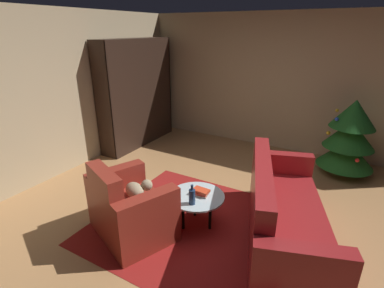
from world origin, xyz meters
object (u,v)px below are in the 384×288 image
at_px(book_stack_on_table, 201,192).
at_px(armchair_red, 130,209).
at_px(decorated_tree, 349,137).
at_px(bottle_on_table, 192,196).
at_px(coffee_table, 197,198).
at_px(bookshelf_unit, 141,93).
at_px(couch_red, 282,216).

bearing_deg(book_stack_on_table, armchair_red, -137.95).
distance_m(armchair_red, decorated_tree, 3.51).
distance_m(book_stack_on_table, bottle_on_table, 0.23).
height_order(book_stack_on_table, decorated_tree, decorated_tree).
bearing_deg(decorated_tree, coffee_table, -121.34).
xyz_separation_m(bookshelf_unit, coffee_table, (2.32, -1.94, -0.66)).
xyz_separation_m(coffee_table, bottle_on_table, (0.04, -0.18, 0.13)).
height_order(coffee_table, decorated_tree, decorated_tree).
relative_size(armchair_red, bottle_on_table, 4.78).
height_order(bookshelf_unit, bottle_on_table, bookshelf_unit).
bearing_deg(bookshelf_unit, armchair_red, -54.54).
distance_m(bookshelf_unit, couch_red, 3.76).
bearing_deg(armchair_red, couch_red, 25.80).
xyz_separation_m(bookshelf_unit, armchair_red, (1.74, -2.45, -0.70)).
bearing_deg(coffee_table, bottle_on_table, -77.36).
relative_size(bookshelf_unit, book_stack_on_table, 10.45).
bearing_deg(book_stack_on_table, decorated_tree, 58.82).
height_order(bookshelf_unit, book_stack_on_table, bookshelf_unit).
height_order(couch_red, coffee_table, couch_red).
bearing_deg(armchair_red, bottle_on_table, 28.43).
xyz_separation_m(couch_red, decorated_tree, (0.49, 2.13, 0.33)).
distance_m(armchair_red, book_stack_on_table, 0.84).
distance_m(armchair_red, couch_red, 1.69).
relative_size(coffee_table, decorated_tree, 0.53).
distance_m(coffee_table, decorated_tree, 2.77).
height_order(bottle_on_table, decorated_tree, decorated_tree).
height_order(armchair_red, couch_red, couch_red).
height_order(coffee_table, bottle_on_table, bottle_on_table).
height_order(coffee_table, book_stack_on_table, book_stack_on_table).
bearing_deg(coffee_table, armchair_red, -138.63).
height_order(bookshelf_unit, couch_red, bookshelf_unit).
bearing_deg(bookshelf_unit, bottle_on_table, -41.81).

